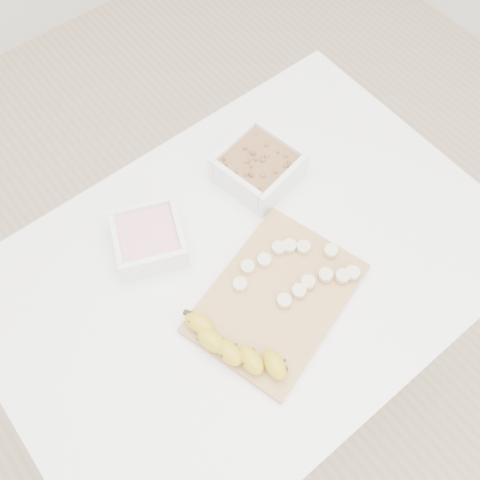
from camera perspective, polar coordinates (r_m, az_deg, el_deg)
ground at (r=1.75m, az=0.63°, el=-13.26°), size 3.50×3.50×0.00m
table at (r=1.13m, az=0.95°, el=-4.77°), size 1.00×0.70×0.75m
bowl_yogurt at (r=1.05m, az=-9.66°, el=0.17°), size 0.17×0.17×0.06m
bowl_granola at (r=1.12m, az=1.99°, el=7.84°), size 0.17×0.17×0.07m
cutting_board at (r=1.01m, az=3.93°, el=-6.18°), size 0.37×0.30×0.01m
banana at (r=0.95m, az=-0.36°, el=-11.45°), size 0.09×0.21×0.03m
banana_slices at (r=1.02m, az=6.13°, el=-3.09°), size 0.21×0.16×0.02m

